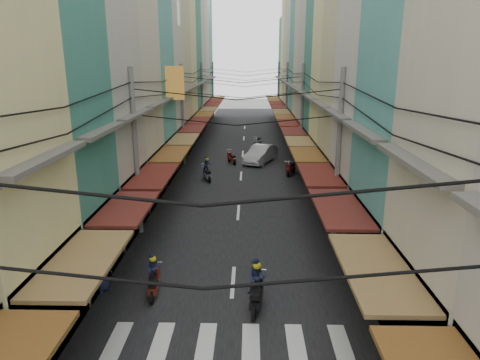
# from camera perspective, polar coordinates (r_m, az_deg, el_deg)

# --- Properties ---
(ground) EXTENTS (160.00, 160.00, 0.00)m
(ground) POSITION_cam_1_polar(r_m,az_deg,el_deg) (19.21, -0.71, -10.55)
(ground) COLOR slate
(ground) RESTS_ON ground
(road) EXTENTS (10.00, 80.00, 0.02)m
(road) POSITION_cam_1_polar(r_m,az_deg,el_deg) (38.17, 0.32, 2.90)
(road) COLOR black
(road) RESTS_ON ground
(sidewalk_left) EXTENTS (3.00, 80.00, 0.06)m
(sidewalk_left) POSITION_cam_1_polar(r_m,az_deg,el_deg) (38.82, -9.33, 2.94)
(sidewalk_left) COLOR slate
(sidewalk_left) RESTS_ON ground
(sidewalk_right) EXTENTS (3.00, 80.00, 0.06)m
(sidewalk_right) POSITION_cam_1_polar(r_m,az_deg,el_deg) (38.61, 10.02, 2.84)
(sidewalk_right) COLOR slate
(sidewalk_right) RESTS_ON ground
(crosswalk) EXTENTS (7.55, 2.40, 0.01)m
(crosswalk) POSITION_cam_1_polar(r_m,az_deg,el_deg) (14.08, -1.60, -21.35)
(crosswalk) COLOR silver
(crosswalk) RESTS_ON ground
(building_row_left) EXTENTS (7.80, 67.67, 23.70)m
(building_row_left) POSITION_cam_1_polar(r_m,az_deg,el_deg) (34.85, -13.54, 17.44)
(building_row_left) COLOR beige
(building_row_left) RESTS_ON ground
(building_row_right) EXTENTS (7.80, 68.98, 22.59)m
(building_row_right) POSITION_cam_1_polar(r_m,az_deg,el_deg) (34.45, 14.12, 16.81)
(building_row_right) COLOR #397E6E
(building_row_right) RESTS_ON ground
(utility_poles) EXTENTS (10.20, 66.13, 8.20)m
(utility_poles) POSITION_cam_1_polar(r_m,az_deg,el_deg) (32.28, 0.18, 12.35)
(utility_poles) COLOR slate
(utility_poles) RESTS_ON ground
(white_car) EXTENTS (5.61, 4.00, 1.85)m
(white_car) POSITION_cam_1_polar(r_m,az_deg,el_deg) (36.72, 2.76, 2.35)
(white_car) COLOR #B9B8BD
(white_car) RESTS_ON ground
(bicycle) EXTENTS (1.60, 0.90, 1.04)m
(bicycle) POSITION_cam_1_polar(r_m,az_deg,el_deg) (20.88, 15.09, -8.89)
(bicycle) COLOR black
(bicycle) RESTS_ON ground
(moving_scooters) EXTENTS (7.13, 31.51, 1.90)m
(moving_scooters) POSITION_cam_1_polar(r_m,az_deg,el_deg) (25.91, -0.84, -2.18)
(moving_scooters) COLOR black
(moving_scooters) RESTS_ON ground
(parked_scooters) EXTENTS (13.23, 11.96, 0.99)m
(parked_scooters) POSITION_cam_1_polar(r_m,az_deg,el_deg) (16.05, 13.95, -14.80)
(parked_scooters) COLOR black
(parked_scooters) RESTS_ON ground
(pedestrians) EXTENTS (12.44, 26.12, 2.21)m
(pedestrians) POSITION_cam_1_polar(r_m,az_deg,el_deg) (22.27, -12.12, -4.17)
(pedestrians) COLOR #2A212C
(pedestrians) RESTS_ON ground
(market_umbrella) EXTENTS (2.52, 2.52, 2.66)m
(market_umbrella) POSITION_cam_1_polar(r_m,az_deg,el_deg) (17.17, 22.04, -6.53)
(market_umbrella) COLOR #B2B2B7
(market_umbrella) RESTS_ON ground
(traffic_sign) EXTENTS (0.10, 0.61, 2.78)m
(traffic_sign) POSITION_cam_1_polar(r_m,az_deg,el_deg) (18.38, 16.99, -5.70)
(traffic_sign) COLOR slate
(traffic_sign) RESTS_ON ground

